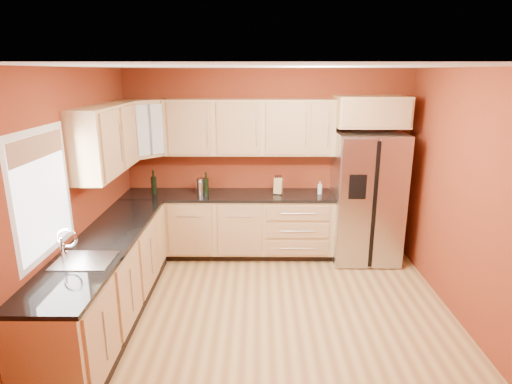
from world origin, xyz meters
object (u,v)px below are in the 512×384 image
refrigerator (366,197)px  wine_bottle_a (206,184)px  knife_block (278,186)px  soap_dispenser (320,188)px  canister_left (201,188)px

refrigerator → wine_bottle_a: 2.20m
knife_block → soap_dispenser: 0.58m
canister_left → refrigerator: bearing=-1.1°
refrigerator → canister_left: bearing=178.9°
knife_block → soap_dispenser: size_ratio=1.28×
wine_bottle_a → knife_block: (0.99, 0.07, -0.05)m
canister_left → soap_dispenser: size_ratio=1.01×
canister_left → knife_block: 1.07m
refrigerator → knife_block: (-1.21, 0.08, 0.14)m
wine_bottle_a → refrigerator: bearing=-0.3°
wine_bottle_a → knife_block: 0.99m
knife_block → refrigerator: bearing=8.5°
wine_bottle_a → knife_block: bearing=4.2°
refrigerator → wine_bottle_a: size_ratio=5.56×
canister_left → soap_dispenser: canister_left is taller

